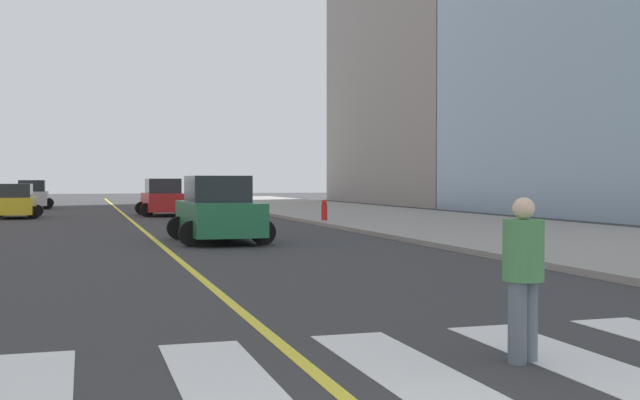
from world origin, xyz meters
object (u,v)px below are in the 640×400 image
at_px(car_green_fourth, 218,211).
at_px(pedestrian_crossing, 523,272).
at_px(car_yellow_nearest, 16,202).
at_px(fire_hydrant, 324,210).
at_px(car_red_second, 163,198).
at_px(car_silver_third, 32,195).

relative_size(car_green_fourth, pedestrian_crossing, 2.66).
relative_size(car_yellow_nearest, pedestrian_crossing, 2.24).
bearing_deg(fire_hydrant, car_yellow_nearest, 145.29).
xyz_separation_m(car_red_second, car_silver_third, (-7.26, 12.45, -0.04)).
xyz_separation_m(car_yellow_nearest, car_silver_third, (-0.01, 13.20, 0.08)).
bearing_deg(car_red_second, fire_hydrant, 119.56).
distance_m(pedestrian_crossing, fire_hydrant, 25.99).
bearing_deg(car_silver_third, pedestrian_crossing, -81.87).
xyz_separation_m(car_yellow_nearest, car_green_fourth, (7.11, -17.80, 0.15)).
xyz_separation_m(car_silver_third, fire_hydrant, (13.17, -22.31, -0.30)).
bearing_deg(pedestrian_crossing, car_silver_third, -101.67).
xyz_separation_m(pedestrian_crossing, fire_hydrant, (5.67, 25.36, -0.36)).
xyz_separation_m(car_yellow_nearest, car_red_second, (7.25, 0.74, 0.12)).
height_order(car_yellow_nearest, pedestrian_crossing, pedestrian_crossing).
height_order(car_red_second, fire_hydrant, car_red_second).
height_order(pedestrian_crossing, fire_hydrant, pedestrian_crossing).
relative_size(car_silver_third, car_green_fourth, 0.93).
height_order(car_yellow_nearest, car_red_second, car_red_second).
bearing_deg(car_yellow_nearest, car_green_fourth, -67.49).
relative_size(car_silver_third, fire_hydrant, 4.76).
bearing_deg(car_green_fourth, pedestrian_crossing, 90.46).
distance_m(car_silver_third, car_green_fourth, 31.80).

